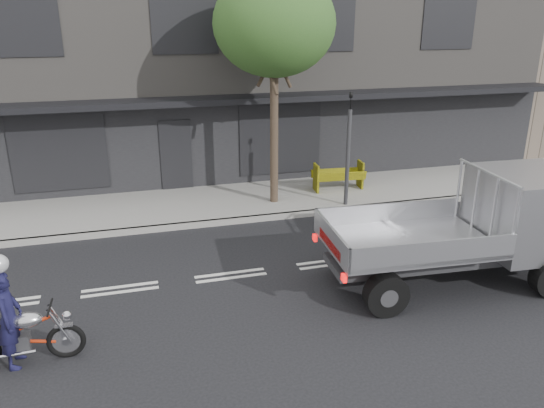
{
  "coord_description": "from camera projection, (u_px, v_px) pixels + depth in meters",
  "views": [
    {
      "loc": [
        -1.96,
        -10.54,
        5.54
      ],
      "look_at": [
        1.11,
        0.5,
        1.44
      ],
      "focal_mm": 35.0,
      "sensor_mm": 36.0,
      "label": 1
    }
  ],
  "objects": [
    {
      "name": "ground",
      "position": [
        231.0,
        276.0,
        11.92
      ],
      "size": [
        80.0,
        80.0,
        0.0
      ],
      "primitive_type": "plane",
      "color": "black",
      "rests_on": "ground"
    },
    {
      "name": "sidewalk",
      "position": [
        200.0,
        205.0,
        16.16
      ],
      "size": [
        32.0,
        3.2,
        0.15
      ],
      "primitive_type": "cube",
      "color": "gray",
      "rests_on": "ground"
    },
    {
      "name": "kerb",
      "position": [
        209.0,
        223.0,
        14.71
      ],
      "size": [
        32.0,
        0.2,
        0.15
      ],
      "primitive_type": "cube",
      "color": "gray",
      "rests_on": "ground"
    },
    {
      "name": "building_main",
      "position": [
        171.0,
        56.0,
        20.82
      ],
      "size": [
        26.0,
        10.0,
        8.0
      ],
      "primitive_type": "cube",
      "color": "slate",
      "rests_on": "ground"
    },
    {
      "name": "street_tree",
      "position": [
        274.0,
        25.0,
        14.5
      ],
      "size": [
        3.4,
        3.4,
        6.74
      ],
      "color": "#382B21",
      "rests_on": "ground"
    },
    {
      "name": "traffic_light_pole",
      "position": [
        348.0,
        156.0,
        15.46
      ],
      "size": [
        0.12,
        0.12,
        3.5
      ],
      "color": "#2D2D30",
      "rests_on": "ground"
    },
    {
      "name": "motorcycle",
      "position": [
        22.0,
        335.0,
        8.79
      ],
      "size": [
        1.98,
        0.58,
        1.02
      ],
      "rotation": [
        0.0,
        0.0,
        -0.03
      ],
      "color": "black",
      "rests_on": "ground"
    },
    {
      "name": "rider",
      "position": [
        9.0,
        319.0,
        8.64
      ],
      "size": [
        0.43,
        0.64,
        1.72
      ],
      "primitive_type": "imported",
      "rotation": [
        0.0,
        0.0,
        1.54
      ],
      "color": "#141334",
      "rests_on": "ground"
    },
    {
      "name": "flatbed_ute",
      "position": [
        505.0,
        217.0,
        11.4
      ],
      "size": [
        5.54,
        2.55,
        2.51
      ],
      "rotation": [
        0.0,
        0.0,
        -0.06
      ],
      "color": "black",
      "rests_on": "ground"
    },
    {
      "name": "construction_barrier",
      "position": [
        341.0,
        178.0,
        16.97
      ],
      "size": [
        1.7,
        0.8,
        0.92
      ],
      "primitive_type": null,
      "rotation": [
        0.0,
        0.0,
        -0.09
      ],
      "color": "yellow",
      "rests_on": "sidewalk"
    }
  ]
}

